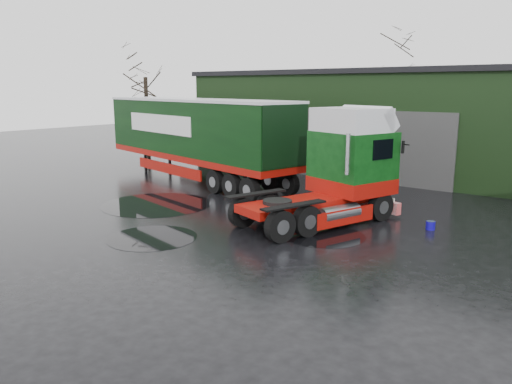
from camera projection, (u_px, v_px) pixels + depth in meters
ground at (208, 245)px, 16.93m from camera, size 100.00×100.00×0.00m
warehouse at (453, 122)px, 30.62m from camera, size 32.40×12.40×6.30m
hero_tractor at (314, 167)px, 19.11m from camera, size 5.15×7.84×4.50m
trailer_left at (195, 140)px, 28.23m from camera, size 15.32×6.23×4.66m
wash_bucket at (430, 225)px, 18.74m from camera, size 0.42×0.42×0.32m
tree_left at (146, 101)px, 35.50m from camera, size 4.40×4.40×8.50m
tree_back_a at (394, 93)px, 42.82m from camera, size 4.40×4.40×9.50m
puddle_0 at (152, 238)px, 17.74m from camera, size 3.19×3.19×0.01m
puddle_1 at (324, 236)px, 17.95m from camera, size 2.94×2.94×0.01m
puddle_2 at (157, 204)px, 22.78m from camera, size 4.98×4.98×0.01m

